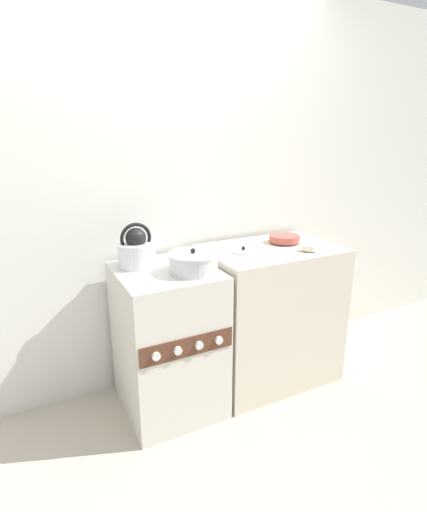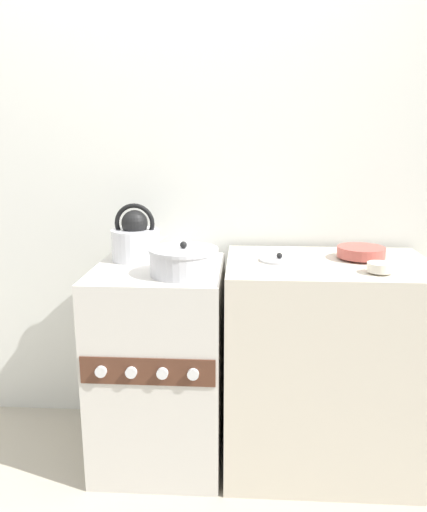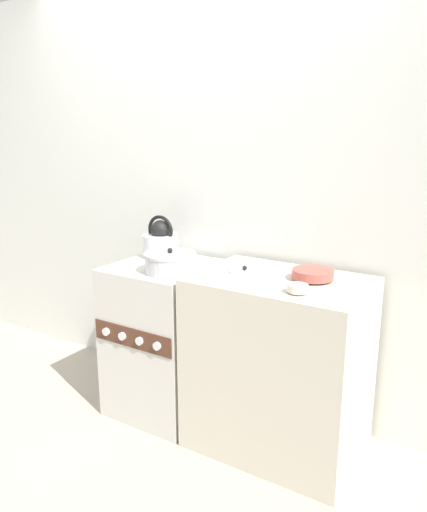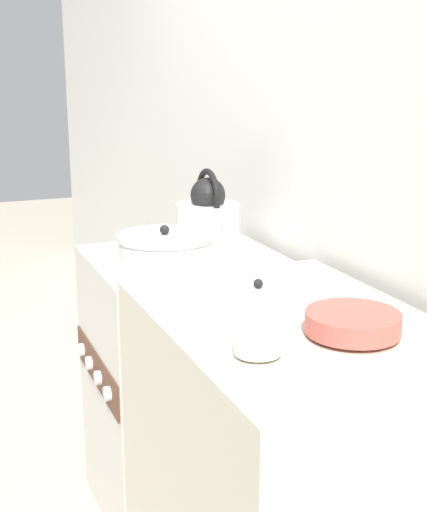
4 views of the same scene
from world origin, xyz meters
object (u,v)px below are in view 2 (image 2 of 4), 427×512
at_px(kettle, 136,239).
at_px(loose_pot_lid, 279,259).
at_px(cooking_pot, 184,261).
at_px(enamel_bowl, 361,252).
at_px(small_ceramic_bowl, 380,267).
at_px(stove, 161,363).

xyz_separation_m(kettle, loose_pot_lid, (0.63, -0.12, -0.05)).
xyz_separation_m(cooking_pot, enamel_bowl, (0.73, 0.16, 0.01)).
bearing_deg(loose_pot_lid, small_ceramic_bowl, -26.02).
distance_m(cooking_pot, loose_pot_lid, 0.40).
height_order(enamel_bowl, small_ceramic_bowl, enamel_bowl).
relative_size(enamel_bowl, loose_pot_lid, 1.21).
xyz_separation_m(kettle, cooking_pot, (0.24, -0.23, -0.04)).
xyz_separation_m(enamel_bowl, small_ceramic_bowl, (0.02, -0.23, -0.01)).
relative_size(stove, cooking_pot, 3.18).
height_order(enamel_bowl, loose_pot_lid, enamel_bowl).
bearing_deg(small_ceramic_bowl, enamel_bowl, 94.73).
xyz_separation_m(stove, loose_pot_lid, (0.51, 0.01, 0.48)).
height_order(cooking_pot, small_ceramic_bowl, cooking_pot).
height_order(stove, small_ceramic_bowl, small_ceramic_bowl).
bearing_deg(kettle, enamel_bowl, -4.07).
bearing_deg(stove, kettle, 132.87).
height_order(kettle, cooking_pot, kettle).
xyz_separation_m(small_ceramic_bowl, loose_pot_lid, (-0.36, 0.18, -0.02)).
distance_m(stove, enamel_bowl, 0.99).
distance_m(stove, kettle, 0.56).
distance_m(stove, loose_pot_lid, 0.70).
bearing_deg(loose_pot_lid, kettle, 169.22).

